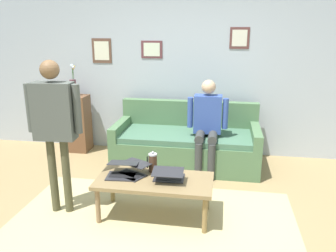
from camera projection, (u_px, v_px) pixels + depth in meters
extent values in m
plane|color=#987E53|center=(156.00, 221.00, 3.60)|extent=(7.68, 7.68, 0.00)
cube|color=tan|center=(153.00, 220.00, 3.61)|extent=(2.98, 1.69, 0.01)
cube|color=#ACB5C1|center=(184.00, 67.00, 5.30)|extent=(7.04, 0.10, 2.70)
cube|color=brown|center=(152.00, 50.00, 5.25)|extent=(0.33, 0.02, 0.26)
cube|color=silver|center=(152.00, 50.00, 5.24)|extent=(0.25, 0.00, 0.20)
cube|color=brown|center=(240.00, 38.00, 4.99)|extent=(0.28, 0.02, 0.31)
cube|color=silver|center=(240.00, 38.00, 4.99)|extent=(0.21, 0.00, 0.23)
cube|color=brown|center=(102.00, 51.00, 5.39)|extent=(0.31, 0.02, 0.38)
cube|color=#EAE6C8|center=(102.00, 51.00, 5.38)|extent=(0.24, 0.00, 0.29)
cube|color=#4E714B|center=(186.00, 151.00, 5.00)|extent=(2.06, 0.91, 0.42)
cube|color=#456D54|center=(186.00, 135.00, 4.91)|extent=(1.82, 0.83, 0.08)
cube|color=#4E714B|center=(189.00, 116.00, 5.24)|extent=(2.06, 0.14, 0.46)
cube|color=#4E714B|center=(256.00, 134.00, 4.76)|extent=(0.12, 0.91, 0.20)
cube|color=#4E714B|center=(121.00, 128.00, 5.06)|extent=(0.12, 0.91, 0.20)
cube|color=olive|center=(154.00, 181.00, 3.59)|extent=(1.22, 0.58, 0.04)
cylinder|color=olive|center=(205.00, 215.00, 3.35)|extent=(0.05, 0.05, 0.39)
cylinder|color=#8A6B4B|center=(98.00, 206.00, 3.52)|extent=(0.05, 0.05, 0.39)
cylinder|color=olive|center=(207.00, 193.00, 3.78)|extent=(0.05, 0.05, 0.39)
cylinder|color=olive|center=(112.00, 186.00, 3.96)|extent=(0.05, 0.05, 0.39)
cube|color=#28282D|center=(169.00, 178.00, 3.60)|extent=(0.33, 0.24, 0.01)
cube|color=black|center=(169.00, 178.00, 3.58)|extent=(0.27, 0.15, 0.00)
cube|color=#28282D|center=(168.00, 172.00, 3.47)|extent=(0.33, 0.23, 0.03)
cube|color=black|center=(168.00, 172.00, 3.48)|extent=(0.29, 0.20, 0.02)
cube|color=#28282D|center=(130.00, 175.00, 3.67)|extent=(0.37, 0.32, 0.01)
cube|color=black|center=(131.00, 174.00, 3.68)|extent=(0.29, 0.23, 0.00)
cube|color=#28282D|center=(136.00, 163.00, 3.72)|extent=(0.36, 0.31, 0.01)
cube|color=#A6D8E2|center=(136.00, 163.00, 3.72)|extent=(0.33, 0.28, 0.00)
cube|color=#28282D|center=(122.00, 176.00, 3.64)|extent=(0.34, 0.25, 0.01)
cube|color=black|center=(122.00, 175.00, 3.65)|extent=(0.28, 0.16, 0.00)
cube|color=#28282D|center=(124.00, 163.00, 3.70)|extent=(0.34, 0.24, 0.04)
cube|color=white|center=(124.00, 163.00, 3.70)|extent=(0.30, 0.22, 0.03)
cylinder|color=#4C3323|center=(153.00, 163.00, 3.75)|extent=(0.09, 0.09, 0.19)
cylinder|color=#B7B7BC|center=(153.00, 154.00, 3.72)|extent=(0.09, 0.09, 0.02)
sphere|color=#B2B2B7|center=(153.00, 152.00, 3.71)|extent=(0.03, 0.03, 0.03)
cube|color=black|center=(147.00, 162.00, 3.75)|extent=(0.01, 0.01, 0.13)
cube|color=brown|center=(76.00, 123.00, 5.53)|extent=(0.42, 0.32, 0.91)
cylinder|color=#572F3A|center=(73.00, 88.00, 5.36)|extent=(0.10, 0.10, 0.25)
cylinder|color=#3D7038|center=(73.00, 74.00, 5.29)|extent=(0.02, 0.03, 0.19)
sphere|color=silver|center=(73.00, 67.00, 5.26)|extent=(0.04, 0.04, 0.04)
cylinder|color=#3D7038|center=(73.00, 73.00, 5.31)|extent=(0.03, 0.04, 0.20)
sphere|color=yellow|center=(74.00, 67.00, 5.29)|extent=(0.03, 0.03, 0.03)
cylinder|color=#3D7038|center=(73.00, 74.00, 5.30)|extent=(0.01, 0.02, 0.17)
sphere|color=gold|center=(73.00, 68.00, 5.28)|extent=(0.03, 0.03, 0.03)
cylinder|color=#3D7038|center=(72.00, 73.00, 5.32)|extent=(0.02, 0.01, 0.21)
sphere|color=silver|center=(72.00, 66.00, 5.29)|extent=(0.05, 0.05, 0.05)
cylinder|color=#4B4A31|center=(53.00, 175.00, 3.70)|extent=(0.08, 0.08, 0.84)
cylinder|color=#4B4A31|center=(67.00, 176.00, 3.68)|extent=(0.08, 0.08, 0.84)
cube|color=#4C524C|center=(54.00, 111.00, 3.49)|extent=(0.43, 0.21, 0.59)
cylinder|color=#4C524C|center=(30.00, 108.00, 3.51)|extent=(0.08, 0.08, 0.50)
cylinder|color=#4C524C|center=(77.00, 109.00, 3.46)|extent=(0.08, 0.08, 0.50)
sphere|color=brown|center=(50.00, 70.00, 3.37)|extent=(0.19, 0.19, 0.19)
cylinder|color=#373938|center=(211.00, 162.00, 4.49)|extent=(0.10, 0.10, 0.50)
cylinder|color=#373938|center=(198.00, 162.00, 4.52)|extent=(0.10, 0.10, 0.50)
cylinder|color=#373938|center=(213.00, 136.00, 4.57)|extent=(0.12, 0.40, 0.12)
cylinder|color=#373938|center=(200.00, 136.00, 4.60)|extent=(0.12, 0.40, 0.12)
cube|color=#334D9B|center=(208.00, 114.00, 4.68)|extent=(0.37, 0.20, 0.52)
cylinder|color=#334D9B|center=(225.00, 114.00, 4.59)|extent=(0.08, 0.08, 0.42)
cylinder|color=#334D9B|center=(190.00, 112.00, 4.67)|extent=(0.08, 0.08, 0.42)
sphere|color=tan|center=(209.00, 87.00, 4.58)|extent=(0.19, 0.19, 0.19)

